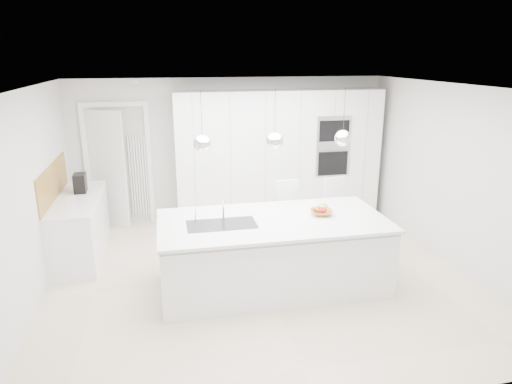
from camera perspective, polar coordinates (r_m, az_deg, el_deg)
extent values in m
plane|color=beige|center=(6.27, 0.57, -10.46)|extent=(5.50, 5.50, 0.00)
plane|color=silver|center=(8.19, -3.15, 5.37)|extent=(5.50, 0.00, 5.50)
plane|color=silver|center=(5.89, -26.55, -1.00)|extent=(0.00, 5.00, 5.00)
plane|color=white|center=(5.58, 0.64, 12.99)|extent=(5.50, 5.50, 0.00)
cube|color=white|center=(8.08, 2.82, 4.49)|extent=(3.60, 0.60, 2.30)
cube|color=white|center=(8.14, -18.54, 2.67)|extent=(0.76, 0.38, 2.00)
cube|color=white|center=(7.19, -21.12, -4.24)|extent=(0.60, 1.80, 0.86)
cube|color=white|center=(7.05, -21.50, -0.81)|extent=(0.62, 1.82, 0.04)
cube|color=#A47631|center=(7.03, -24.04, 1.15)|extent=(0.02, 1.80, 0.50)
cube|color=white|center=(5.84, 2.18, -7.93)|extent=(2.80, 1.20, 0.86)
cube|color=white|center=(5.71, 2.11, -3.62)|extent=(2.84, 1.40, 0.04)
cylinder|color=white|center=(5.69, -4.12, -1.92)|extent=(0.02, 0.02, 0.30)
sphere|color=white|center=(5.25, -6.73, 6.03)|extent=(0.20, 0.20, 0.20)
sphere|color=white|center=(5.39, 2.35, 6.41)|extent=(0.20, 0.20, 0.20)
sphere|color=white|center=(5.65, 10.80, 6.62)|extent=(0.20, 0.20, 0.20)
imported|color=#A47631|center=(5.90, 8.18, -2.53)|extent=(0.33, 0.33, 0.07)
cube|color=black|center=(7.27, -21.14, 1.05)|extent=(0.17, 0.26, 0.28)
sphere|color=#B22118|center=(5.86, 8.43, -2.30)|extent=(0.08, 0.08, 0.08)
sphere|color=#B22118|center=(5.84, 8.01, -2.35)|extent=(0.08, 0.08, 0.08)
sphere|color=#B22118|center=(5.87, 8.11, -2.32)|extent=(0.07, 0.07, 0.07)
sphere|color=#B22118|center=(5.91, 7.65, -2.10)|extent=(0.08, 0.08, 0.08)
torus|color=gold|center=(5.86, 8.23, -1.93)|extent=(0.22, 0.16, 0.19)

